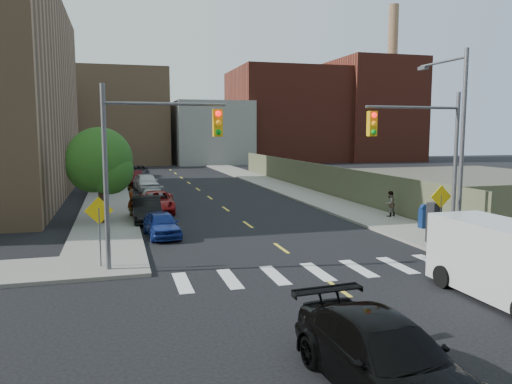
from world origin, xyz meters
TOP-DOWN VIEW (x-y plane):
  - ground at (0.00, 0.00)m, footprint 160.00×160.00m
  - sidewalk_nw at (-7.75, 41.50)m, footprint 3.50×73.00m
  - sidewalk_ne at (7.75, 41.50)m, footprint 3.50×73.00m
  - fence_north at (9.60, 28.00)m, footprint 0.12×44.00m
  - gravel_lot at (28.00, 30.00)m, footprint 36.00×42.00m
  - bg_bldg_west at (-22.00, 70.00)m, footprint 14.00×18.00m
  - bg_bldg_midwest at (-6.00, 72.00)m, footprint 14.00×16.00m
  - bg_bldg_center at (8.00, 70.00)m, footprint 12.00×16.00m
  - bg_bldg_east at (22.00, 72.00)m, footprint 18.00×18.00m
  - bg_bldg_fareast at (38.00, 70.00)m, footprint 14.00×16.00m
  - smokestack at (42.00, 70.00)m, footprint 1.80×1.80m
  - signal_nw at (-5.98, 6.00)m, footprint 4.59×0.30m
  - signal_ne at (5.98, 6.00)m, footprint 4.59×0.30m
  - streetlight_ne at (8.20, 6.90)m, footprint 0.25×3.70m
  - warn_sign_nw at (-7.80, 6.50)m, footprint 1.06×0.06m
  - warn_sign_ne at (7.20, 6.50)m, footprint 1.06×0.06m
  - warn_sign_midwest at (-7.80, 20.00)m, footprint 1.06×0.06m
  - tree_west_near at (-8.00, 16.05)m, footprint 3.66×3.64m
  - tree_west_far at (-8.00, 31.05)m, footprint 3.66×3.64m
  - parked_car_blue at (-5.01, 12.01)m, footprint 1.84×3.88m
  - parked_car_black at (-5.50, 16.52)m, footprint 1.57×4.49m
  - parked_car_red at (-4.69, 19.70)m, footprint 2.63×5.17m
  - parked_car_silver at (-4.78, 21.58)m, footprint 2.19×4.77m
  - parked_car_white at (-4.63, 32.12)m, footprint 2.32×4.80m
  - parked_car_maroon at (-5.50, 37.07)m, footprint 1.62×4.41m
  - parked_car_grey at (-4.61, 46.44)m, footprint 2.18×4.71m
  - black_sedan at (-2.02, -4.55)m, footprint 2.54×5.44m
  - cargo_van at (4.50, -0.45)m, footprint 2.28×5.38m
  - mailbox at (8.64, 9.80)m, footprint 0.53×0.41m
  - payphone at (7.04, 6.74)m, footprint 0.65×0.58m
  - pedestrian_west at (-6.30, 18.19)m, footprint 0.58×0.74m
  - pedestrian_east at (8.77, 13.54)m, footprint 0.90×0.80m

SIDE VIEW (x-z plane):
  - ground at x=0.00m, z-range 0.00..0.00m
  - gravel_lot at x=28.00m, z-range 0.00..0.06m
  - sidewalk_nw at x=-7.75m, z-range 0.00..0.15m
  - sidewalk_ne at x=7.75m, z-range 0.00..0.15m
  - parked_car_blue at x=-5.01m, z-range 0.00..1.28m
  - parked_car_grey at x=-4.61m, z-range 0.00..1.31m
  - parked_car_silver at x=-4.78m, z-range 0.00..1.35m
  - parked_car_red at x=-4.69m, z-range 0.00..1.40m
  - parked_car_maroon at x=-5.50m, z-range 0.00..1.44m
  - parked_car_black at x=-5.50m, z-range 0.00..1.48m
  - black_sedan at x=-2.02m, z-range 0.00..1.54m
  - mailbox at x=8.64m, z-range 0.13..1.41m
  - parked_car_white at x=-4.63m, z-range 0.00..1.58m
  - pedestrian_east at x=8.77m, z-range 0.15..1.69m
  - pedestrian_west at x=-6.30m, z-range 0.15..1.94m
  - payphone at x=7.04m, z-range 0.15..2.00m
  - fence_north at x=9.60m, z-range 0.00..2.50m
  - cargo_van at x=4.50m, z-range 0.06..2.52m
  - warn_sign_nw at x=-7.80m, z-range 0.58..3.41m
  - warn_sign_ne at x=7.20m, z-range 0.58..3.41m
  - warn_sign_midwest at x=-7.80m, z-range 0.58..3.41m
  - tree_west_near at x=-8.00m, z-range 0.72..6.24m
  - tree_west_far at x=-8.00m, z-range 0.72..6.24m
  - signal_nw at x=-5.98m, z-range 1.03..8.03m
  - signal_ne at x=5.98m, z-range 1.03..8.03m
  - bg_bldg_center at x=8.00m, z-range 0.00..10.00m
  - streetlight_ne at x=8.20m, z-range 0.72..9.72m
  - bg_bldg_west at x=-22.00m, z-range 0.00..12.00m
  - bg_bldg_midwest at x=-6.00m, z-range 0.00..15.00m
  - bg_bldg_east at x=22.00m, z-range 0.00..16.00m
  - bg_bldg_fareast at x=38.00m, z-range 0.00..18.00m
  - smokestack at x=42.00m, z-range 0.00..28.00m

